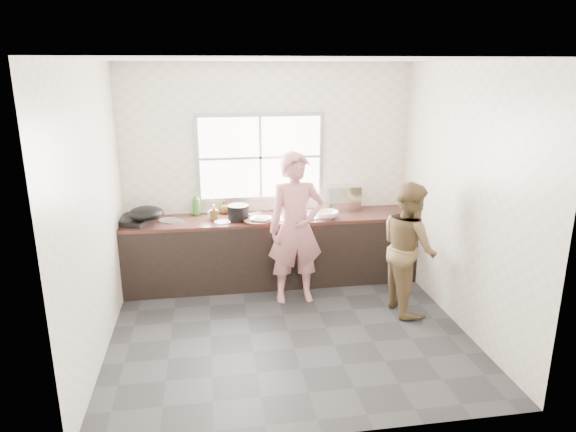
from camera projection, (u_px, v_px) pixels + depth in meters
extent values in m
cube|color=#2A2A2D|center=(288.00, 331.00, 5.33)|extent=(3.60, 3.20, 0.01)
cube|color=silver|center=(288.00, 59.00, 4.57)|extent=(3.60, 3.20, 0.01)
cube|color=silver|center=(268.00, 173.00, 6.47)|extent=(3.60, 0.01, 2.70)
cube|color=silver|center=(93.00, 214.00, 4.68)|extent=(0.01, 3.20, 2.70)
cube|color=beige|center=(463.00, 198.00, 5.23)|extent=(0.01, 3.20, 2.70)
cube|color=silver|center=(326.00, 267.00, 3.43)|extent=(3.60, 0.01, 2.70)
cube|color=black|center=(272.00, 251.00, 6.44)|extent=(3.60, 0.62, 0.82)
cube|color=#381C17|center=(272.00, 218.00, 6.32)|extent=(3.60, 0.64, 0.04)
cube|color=silver|center=(300.00, 215.00, 6.36)|extent=(0.55, 0.45, 0.02)
cylinder|color=silver|center=(297.00, 200.00, 6.51)|extent=(0.02, 0.02, 0.30)
cube|color=#9EA0A5|center=(260.00, 157.00, 6.39)|extent=(1.60, 0.05, 1.10)
cube|color=white|center=(261.00, 158.00, 6.36)|extent=(1.50, 0.01, 1.00)
imported|color=#CB7A7D|center=(296.00, 233.00, 5.83)|extent=(0.61, 0.41, 1.63)
imported|color=brown|center=(409.00, 248.00, 5.61)|extent=(0.61, 0.75, 1.47)
cylinder|color=black|center=(258.00, 221.00, 6.08)|extent=(0.40, 0.40, 0.03)
cube|color=#B2B3B9|center=(255.00, 213.00, 6.31)|extent=(0.21, 0.19, 0.01)
imported|color=white|center=(261.00, 220.00, 6.08)|extent=(0.31, 0.31, 0.06)
imported|color=silver|center=(327.00, 215.00, 6.26)|extent=(0.25, 0.25, 0.07)
imported|color=white|center=(309.00, 216.00, 6.22)|extent=(0.22, 0.22, 0.06)
cylinder|color=black|center=(238.00, 213.00, 6.15)|extent=(0.32, 0.32, 0.19)
cylinder|color=silver|center=(222.00, 222.00, 6.07)|extent=(0.20, 0.20, 0.02)
imported|color=#377927|center=(196.00, 204.00, 6.35)|extent=(0.13, 0.13, 0.29)
imported|color=#4A3312|center=(214.00, 213.00, 6.16)|extent=(0.09, 0.09, 0.18)
imported|color=#4F3413|center=(224.00, 208.00, 6.42)|extent=(0.12, 0.12, 0.15)
cylinder|color=silver|center=(211.00, 215.00, 6.21)|extent=(0.08, 0.08, 0.10)
cube|color=black|center=(133.00, 220.00, 6.07)|extent=(0.54, 0.54, 0.06)
ellipsoid|color=black|center=(146.00, 213.00, 5.96)|extent=(0.44, 0.44, 0.15)
cube|color=silver|center=(343.00, 197.00, 6.63)|extent=(0.43, 0.30, 0.31)
cylinder|color=silver|center=(168.00, 220.00, 6.15)|extent=(0.23, 0.23, 0.01)
cylinder|color=#ACADB2|center=(174.00, 221.00, 6.12)|extent=(0.26, 0.26, 0.01)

